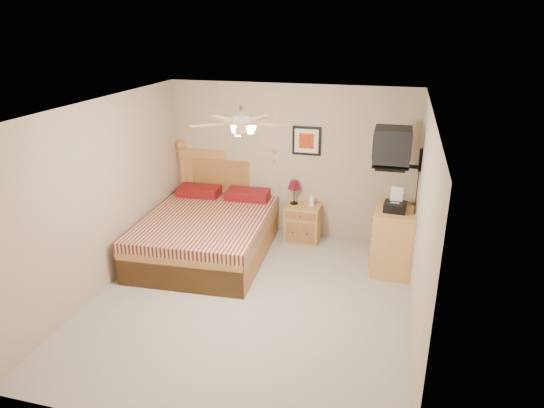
{
  "coord_description": "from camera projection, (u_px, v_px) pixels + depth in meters",
  "views": [
    {
      "loc": [
        1.66,
        -5.18,
        3.41
      ],
      "look_at": [
        0.05,
        0.9,
        1.02
      ],
      "focal_mm": 32.0,
      "sensor_mm": 36.0,
      "label": 1
    }
  ],
  "objects": [
    {
      "name": "floor",
      "position": [
        250.0,
        300.0,
        6.29
      ],
      "size": [
        4.5,
        4.5,
        0.0
      ],
      "primitive_type": "plane",
      "color": "#9E978E",
      "rests_on": "ground"
    },
    {
      "name": "ceiling",
      "position": [
        247.0,
        107.0,
        5.4
      ],
      "size": [
        4.0,
        4.5,
        0.04
      ],
      "primitive_type": "cube",
      "color": "white",
      "rests_on": "ground"
    },
    {
      "name": "wall_back",
      "position": [
        290.0,
        162.0,
        7.88
      ],
      "size": [
        4.0,
        0.04,
        2.5
      ],
      "primitive_type": "cube",
      "color": "tan",
      "rests_on": "ground"
    },
    {
      "name": "wall_front",
      "position": [
        163.0,
        313.0,
        3.81
      ],
      "size": [
        4.0,
        0.04,
        2.5
      ],
      "primitive_type": "cube",
      "color": "tan",
      "rests_on": "ground"
    },
    {
      "name": "wall_left",
      "position": [
        102.0,
        197.0,
        6.32
      ],
      "size": [
        0.04,
        4.5,
        2.5
      ],
      "primitive_type": "cube",
      "color": "tan",
      "rests_on": "ground"
    },
    {
      "name": "wall_right",
      "position": [
        421.0,
        228.0,
        5.36
      ],
      "size": [
        0.04,
        4.5,
        2.5
      ],
      "primitive_type": "cube",
      "color": "tan",
      "rests_on": "ground"
    },
    {
      "name": "bed",
      "position": [
        206.0,
        208.0,
        7.28
      ],
      "size": [
        1.9,
        2.43,
        1.52
      ],
      "primitive_type": null,
      "rotation": [
        0.0,
        0.0,
        0.05
      ],
      "color": "#B57740",
      "rests_on": "ground"
    },
    {
      "name": "nightstand",
      "position": [
        303.0,
        223.0,
        7.92
      ],
      "size": [
        0.56,
        0.42,
        0.6
      ],
      "primitive_type": "cube",
      "rotation": [
        0.0,
        0.0,
        -0.01
      ],
      "color": "#C48A3A",
      "rests_on": "ground"
    },
    {
      "name": "table_lamp",
      "position": [
        294.0,
        192.0,
        7.85
      ],
      "size": [
        0.26,
        0.26,
        0.4
      ],
      "primitive_type": null,
      "rotation": [
        0.0,
        0.0,
        0.24
      ],
      "color": "#5B101E",
      "rests_on": "nightstand"
    },
    {
      "name": "lotion_bottle",
      "position": [
        312.0,
        200.0,
        7.77
      ],
      "size": [
        0.1,
        0.1,
        0.22
      ],
      "primitive_type": "imported",
      "rotation": [
        0.0,
        0.0,
        -0.2
      ],
      "color": "white",
      "rests_on": "nightstand"
    },
    {
      "name": "framed_picture",
      "position": [
        307.0,
        141.0,
        7.66
      ],
      "size": [
        0.46,
        0.04,
        0.46
      ],
      "primitive_type": "cube",
      "color": "black",
      "rests_on": "wall_back"
    },
    {
      "name": "dresser",
      "position": [
        393.0,
        239.0,
        6.93
      ],
      "size": [
        0.58,
        0.82,
        0.95
      ],
      "primitive_type": "cube",
      "rotation": [
        0.0,
        0.0,
        -0.03
      ],
      "color": "#C0823B",
      "rests_on": "ground"
    },
    {
      "name": "fax_machine",
      "position": [
        396.0,
        200.0,
        6.62
      ],
      "size": [
        0.32,
        0.34,
        0.31
      ],
      "primitive_type": null,
      "rotation": [
        0.0,
        0.0,
        -0.08
      ],
      "color": "black",
      "rests_on": "dresser"
    },
    {
      "name": "magazine_lower",
      "position": [
        397.0,
        199.0,
        7.06
      ],
      "size": [
        0.22,
        0.29,
        0.03
      ],
      "primitive_type": "imported",
      "rotation": [
        0.0,
        0.0,
        0.02
      ],
      "color": "#BFAF99",
      "rests_on": "dresser"
    },
    {
      "name": "magazine_upper",
      "position": [
        400.0,
        198.0,
        7.03
      ],
      "size": [
        0.22,
        0.3,
        0.02
      ],
      "primitive_type": "imported",
      "rotation": [
        0.0,
        0.0,
        0.05
      ],
      "color": "gray",
      "rests_on": "magazine_lower"
    },
    {
      "name": "wall_tv",
      "position": [
        404.0,
        149.0,
        6.44
      ],
      "size": [
        0.56,
        0.46,
        0.58
      ],
      "primitive_type": null,
      "color": "black",
      "rests_on": "wall_right"
    },
    {
      "name": "ceiling_fan",
      "position": [
        241.0,
        123.0,
        5.27
      ],
      "size": [
        1.14,
        1.14,
        0.28
      ],
      "primitive_type": null,
      "color": "white",
      "rests_on": "ceiling"
    }
  ]
}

